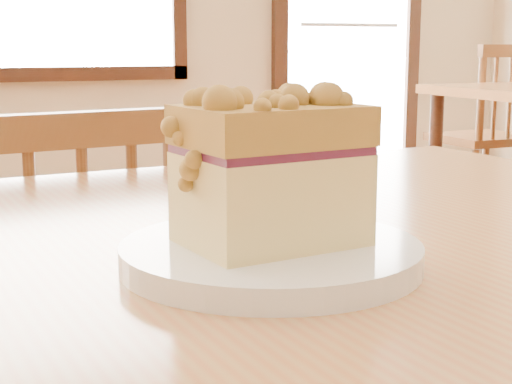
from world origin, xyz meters
TOP-DOWN VIEW (x-y plane):
  - entry_door at (2.30, 3.98)m, footprint 1.08×0.06m
  - cafe_table_main at (-0.07, 0.10)m, footprint 1.29×0.91m
  - cafe_chair_main at (-0.12, 0.74)m, footprint 0.43×0.43m
  - cafe_chair_second at (2.32, 2.57)m, footprint 0.43×0.43m
  - plate at (-0.07, -0.03)m, footprint 0.24×0.24m
  - cake_slice at (-0.07, -0.03)m, footprint 0.15×0.12m

SIDE VIEW (x-z plane):
  - cafe_chair_main at x=-0.12m, z-range 0.00..0.84m
  - cafe_chair_second at x=2.32m, z-range 0.00..0.94m
  - cafe_table_main at x=-0.07m, z-range 0.28..1.03m
  - plate at x=-0.07m, z-range 0.75..0.77m
  - cake_slice at x=-0.07m, z-range 0.77..0.90m
  - entry_door at x=2.30m, z-range 0.05..2.34m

